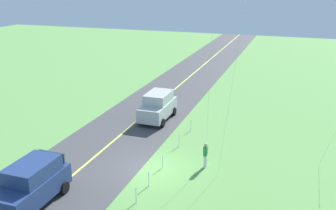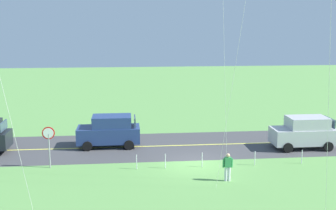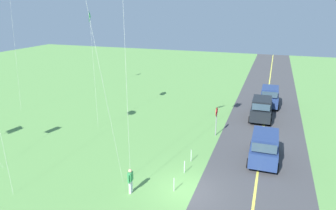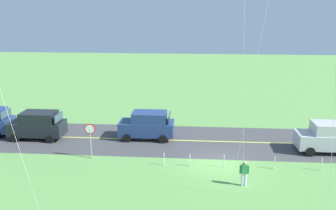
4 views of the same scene
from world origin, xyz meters
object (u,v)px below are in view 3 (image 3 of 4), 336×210
at_px(kite_blue_mid, 90,17).
at_px(car_suv_foreground, 264,147).
at_px(stop_sign, 216,116).
at_px(car_parked_east_far, 270,96).
at_px(person_adult_near, 130,180).
at_px(car_parked_east_near, 261,108).

bearing_deg(kite_blue_mid, car_suv_foreground, -101.06).
height_order(stop_sign, kite_blue_mid, kite_blue_mid).
height_order(car_parked_east_far, stop_sign, stop_sign).
xyz_separation_m(person_adult_near, kite_blue_mid, (9.86, 8.39, 9.01)).
distance_m(car_parked_east_near, stop_sign, 6.48).
bearing_deg(car_suv_foreground, car_parked_east_far, 0.13).
xyz_separation_m(car_parked_east_near, stop_sign, (-5.42, 3.50, 0.65)).
distance_m(car_parked_east_far, person_adult_near, 21.70).
height_order(car_parked_east_far, person_adult_near, car_parked_east_far).
xyz_separation_m(car_suv_foreground, person_adult_near, (-6.78, 7.38, -0.29)).
height_order(car_suv_foreground, person_adult_near, car_suv_foreground).
height_order(car_parked_east_near, stop_sign, stop_sign).
relative_size(stop_sign, kite_blue_mid, 0.24).
relative_size(person_adult_near, kite_blue_mid, 0.15).
bearing_deg(car_suv_foreground, stop_sign, 50.19).
height_order(car_parked_east_far, kite_blue_mid, kite_blue_mid).
bearing_deg(stop_sign, car_suv_foreground, -129.81).
distance_m(car_parked_east_far, kite_blue_mid, 20.86).
height_order(car_suv_foreground, stop_sign, stop_sign).
bearing_deg(car_parked_east_far, stop_sign, 157.87).
height_order(car_suv_foreground, car_parked_east_near, same).
bearing_deg(car_parked_east_far, kite_blue_mid, 123.83).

